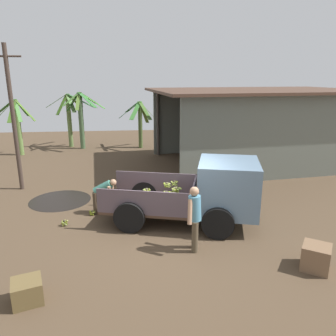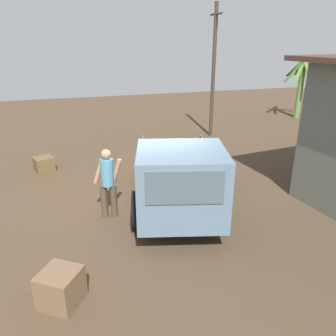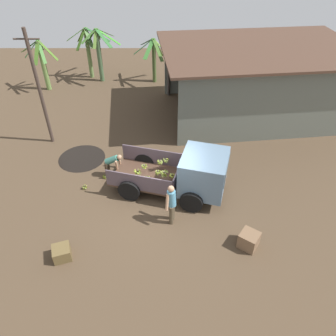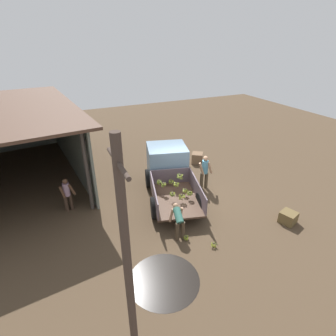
# 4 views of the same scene
# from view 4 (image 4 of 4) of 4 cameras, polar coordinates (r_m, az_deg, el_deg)

# --- Properties ---
(ground) EXTENTS (36.00, 36.00, 0.00)m
(ground) POSITION_cam_4_polar(r_m,az_deg,el_deg) (12.05, 3.32, -6.00)
(ground) COLOR #4C3A29
(mud_patch_0) EXTENTS (2.13, 2.13, 0.01)m
(mud_patch_0) POSITION_cam_4_polar(r_m,az_deg,el_deg) (8.48, -0.84, -23.23)
(mud_patch_0) COLOR black
(mud_patch_0) RESTS_ON ground
(cargo_truck) EXTENTS (4.80, 2.93, 1.93)m
(cargo_truck) POSITION_cam_4_polar(r_m,az_deg,el_deg) (12.22, 0.07, 0.14)
(cargo_truck) COLOR #493225
(cargo_truck) RESTS_ON ground
(warehouse_shed) EXTENTS (10.65, 7.71, 3.63)m
(warehouse_shed) POSITION_cam_4_polar(r_m,az_deg,el_deg) (14.89, -32.72, 7.37)
(warehouse_shed) COLOR slate
(warehouse_shed) RESTS_ON ground
(utility_pole) EXTENTS (1.07, 0.16, 5.37)m
(utility_pole) POSITION_cam_4_polar(r_m,az_deg,el_deg) (5.01, -8.65, -21.59)
(utility_pole) COLOR #41332B
(utility_pole) RESTS_ON ground
(banana_palm_4) EXTENTS (2.20, 2.48, 3.05)m
(banana_palm_4) POSITION_cam_4_polar(r_m,az_deg,el_deg) (21.65, -30.86, 10.07)
(banana_palm_4) COLOR #5A894D
(banana_palm_4) RESTS_ON ground
(person_foreground_visitor) EXTENTS (0.43, 0.70, 1.68)m
(person_foreground_visitor) POSITION_cam_4_polar(r_m,az_deg,el_deg) (12.25, 8.01, -0.59)
(person_foreground_visitor) COLOR brown
(person_foreground_visitor) RESTS_ON ground
(person_worker_loading) EXTENTS (0.78, 0.55, 1.14)m
(person_worker_loading) POSITION_cam_4_polar(r_m,az_deg,el_deg) (9.46, 2.27, -11.15)
(person_worker_loading) COLOR #423425
(person_worker_loading) RESTS_ON ground
(person_bystander_near_shed) EXTENTS (0.39, 0.62, 1.52)m
(person_bystander_near_shed) POSITION_cam_4_polar(r_m,az_deg,el_deg) (11.37, -21.13, -5.11)
(person_bystander_near_shed) COLOR #3B291E
(person_bystander_near_shed) RESTS_ON ground
(banana_bunch_on_ground_0) EXTENTS (0.22, 0.22, 0.17)m
(banana_bunch_on_ground_0) POSITION_cam_4_polar(r_m,az_deg,el_deg) (9.67, 3.94, -14.87)
(banana_bunch_on_ground_0) COLOR brown
(banana_bunch_on_ground_0) RESTS_ON ground
(banana_bunch_on_ground_1) EXTENTS (0.23, 0.21, 0.20)m
(banana_bunch_on_ground_1) POSITION_cam_4_polar(r_m,az_deg,el_deg) (9.49, 9.94, -16.09)
(banana_bunch_on_ground_1) COLOR #47402E
(banana_bunch_on_ground_1) RESTS_ON ground
(wooden_crate_0) EXTENTS (0.71, 0.71, 0.46)m
(wooden_crate_0) POSITION_cam_4_polar(r_m,az_deg,el_deg) (11.32, 24.70, -9.75)
(wooden_crate_0) COLOR brown
(wooden_crate_0) RESTS_ON ground
(wooden_crate_1) EXTENTS (0.83, 0.83, 0.59)m
(wooden_crate_1) POSITION_cam_4_polar(r_m,az_deg,el_deg) (15.06, 6.38, 2.19)
(wooden_crate_1) COLOR brown
(wooden_crate_1) RESTS_ON ground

